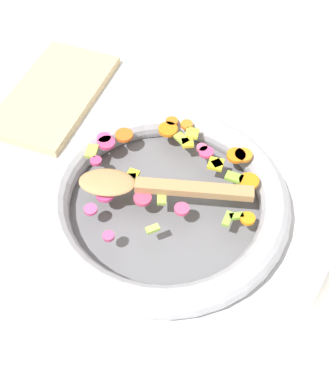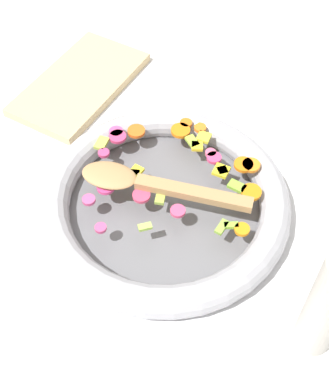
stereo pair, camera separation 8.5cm
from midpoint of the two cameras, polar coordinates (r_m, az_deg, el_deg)
The scene contains 5 objects.
ground_plane at distance 0.89m, azimuth -2.73°, elevation -2.17°, with size 4.00×4.00×0.00m, color silver.
skillet at distance 0.87m, azimuth -2.78°, elevation -1.31°, with size 0.41×0.41×0.05m.
chopped_vegetables at distance 0.88m, azimuth -1.61°, elevation 2.61°, with size 0.28×0.31×0.01m.
wooden_spoon at distance 0.84m, azimuth -4.89°, elevation 0.52°, with size 0.11×0.28×0.01m.
cutting_board at distance 1.10m, azimuth -13.87°, elevation 9.96°, with size 0.28×0.16×0.02m.
Camera 1 is at (-0.49, -0.18, 0.72)m, focal length 50.00 mm.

